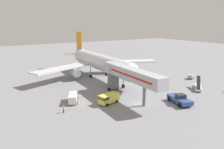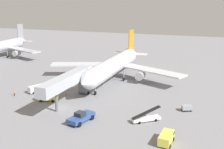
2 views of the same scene
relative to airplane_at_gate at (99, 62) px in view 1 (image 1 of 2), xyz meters
name	(u,v)px [view 1 (image 1 of 2)]	position (x,y,z in m)	size (l,w,h in m)	color
ground_plane	(137,103)	(-4.71, -26.49, -5.16)	(300.00, 300.00, 0.00)	gray
airplane_at_gate	(99,62)	(0.00, 0.00, 0.00)	(45.78, 44.91, 14.56)	silver
jet_bridge	(129,75)	(-4.17, -22.37, 0.71)	(4.11, 21.75, 7.71)	#B2B7C1
pushback_tug	(180,99)	(3.40, -31.86, -4.06)	(4.31, 7.12, 2.37)	#2D4C8E
belt_loader_truck	(198,87)	(16.48, -26.87, -4.40)	(6.17, 5.43, 3.13)	white
service_van_far_center	(73,97)	(-16.90, -18.01, -4.02)	(3.80, 5.20, 1.99)	white
service_van_near_left	(108,98)	(-10.39, -23.12, -3.88)	(5.40, 3.20, 2.25)	#E5DB4C
baggage_cart_mid_left	(191,77)	(24.28, -18.11, -4.39)	(2.62, 2.13, 1.38)	#38383D
ground_crew_worker_foreground	(64,109)	(-20.99, -22.84, -4.30)	(0.43, 0.43, 1.63)	#1E2333
safety_cone_alpha	(105,94)	(-8.09, -17.65, -4.86)	(0.40, 0.40, 0.61)	black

